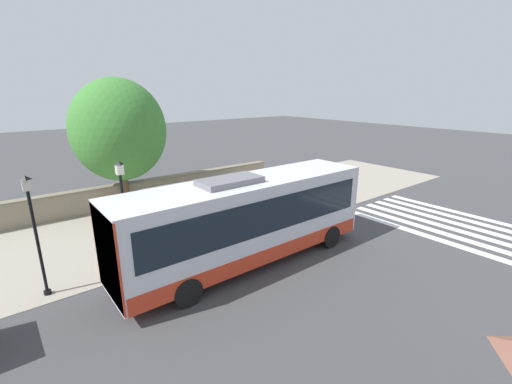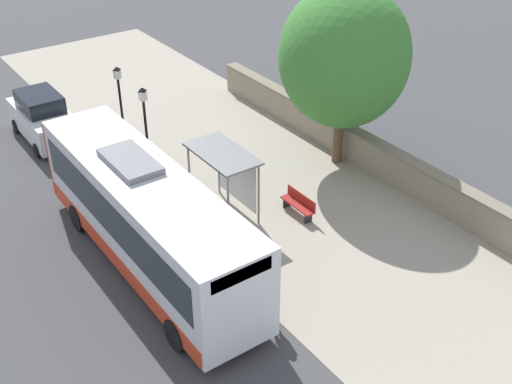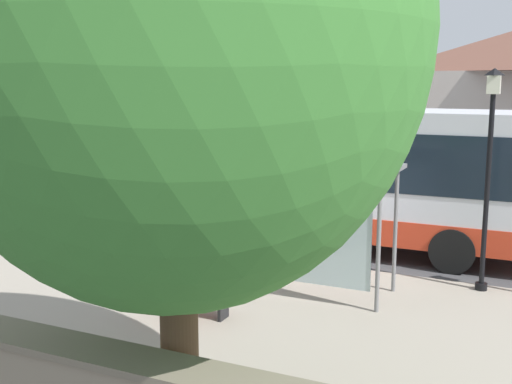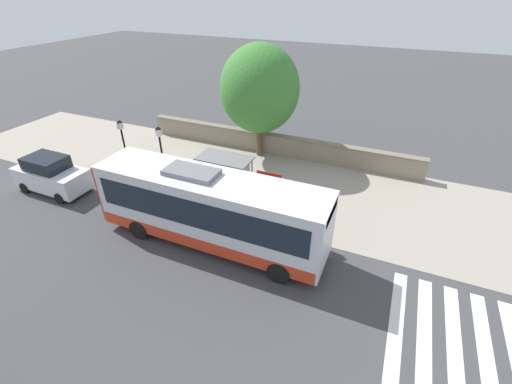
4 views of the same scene
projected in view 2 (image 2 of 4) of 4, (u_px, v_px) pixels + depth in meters
ground_plane at (187, 235)px, 22.87m from camera, size 120.00×120.00×0.00m
sidewalk_plaza at (287, 195)px, 25.07m from camera, size 9.00×44.00×0.02m
stone_wall at (364, 150)px, 26.67m from camera, size 0.60×20.00×1.45m
bus at (147, 217)px, 20.44m from camera, size 2.61×10.80×3.71m
bus_shelter at (226, 163)px, 22.98m from camera, size 1.59×2.94×2.59m
pedestrian at (272, 300)px, 18.52m from camera, size 0.34×0.22×1.66m
bench at (299, 204)px, 23.72m from camera, size 0.40×1.60×0.88m
street_lamp_near at (146, 133)px, 23.92m from camera, size 0.28×0.28×4.42m
street_lamp_far at (121, 107)px, 26.04m from camera, size 0.28×0.28×4.26m
shade_tree at (344, 57)px, 24.88m from camera, size 5.16×5.16×7.53m
parked_car_behind_bus at (43, 118)px, 28.60m from camera, size 1.99×4.38×2.18m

